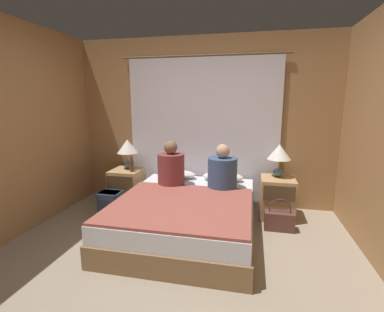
% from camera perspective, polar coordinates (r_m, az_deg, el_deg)
% --- Properties ---
extents(ground_plane, '(16.00, 16.00, 0.00)m').
position_cam_1_polar(ground_plane, '(2.78, -5.70, -23.32)').
color(ground_plane, gray).
extents(wall_back, '(3.97, 0.06, 2.50)m').
position_cam_1_polar(wall_back, '(4.24, 2.32, 6.88)').
color(wall_back, '#A37547').
rests_on(wall_back, ground_plane).
extents(curtain_panel, '(2.46, 0.02, 2.22)m').
position_cam_1_polar(curtain_panel, '(4.20, 2.16, 4.88)').
color(curtain_panel, silver).
rests_on(curtain_panel, ground_plane).
extents(bed, '(1.58, 1.97, 0.44)m').
position_cam_1_polar(bed, '(3.44, -1.07, -12.02)').
color(bed, olive).
rests_on(bed, ground_plane).
extents(nightstand_left, '(0.44, 0.47, 0.55)m').
position_cam_1_polar(nightstand_left, '(4.38, -13.18, -6.25)').
color(nightstand_left, tan).
rests_on(nightstand_left, ground_plane).
extents(nightstand_right, '(0.44, 0.47, 0.55)m').
position_cam_1_polar(nightstand_right, '(3.99, 17.05, -8.18)').
color(nightstand_right, tan).
rests_on(nightstand_right, ground_plane).
extents(lamp_left, '(0.31, 0.31, 0.45)m').
position_cam_1_polar(lamp_left, '(4.31, -13.07, 1.53)').
color(lamp_left, slate).
rests_on(lamp_left, nightstand_left).
extents(lamp_right, '(0.31, 0.31, 0.45)m').
position_cam_1_polar(lamp_right, '(3.92, 17.45, 0.34)').
color(lamp_right, slate).
rests_on(lamp_right, nightstand_right).
extents(pillow_left, '(0.58, 0.29, 0.12)m').
position_cam_1_polar(pillow_left, '(4.16, -3.20, -3.74)').
color(pillow_left, silver).
rests_on(pillow_left, bed).
extents(pillow_right, '(0.58, 0.29, 0.12)m').
position_cam_1_polar(pillow_right, '(4.03, 6.36, -4.27)').
color(pillow_right, silver).
rests_on(pillow_right, bed).
extents(blanket_on_bed, '(1.52, 1.36, 0.03)m').
position_cam_1_polar(blanket_on_bed, '(3.10, -2.26, -9.95)').
color(blanket_on_bed, '#994C42').
rests_on(blanket_on_bed, bed).
extents(person_left_in_bed, '(0.36, 0.36, 0.62)m').
position_cam_1_polar(person_left_in_bed, '(3.77, -4.33, -2.40)').
color(person_left_in_bed, brown).
rests_on(person_left_in_bed, bed).
extents(person_right_in_bed, '(0.38, 0.38, 0.59)m').
position_cam_1_polar(person_right_in_bed, '(3.65, 6.24, -3.16)').
color(person_right_in_bed, '#38517A').
rests_on(person_right_in_bed, bed).
extents(beer_bottle_on_left_stand, '(0.06, 0.06, 0.21)m').
position_cam_1_polar(beer_bottle_on_left_stand, '(4.15, -12.24, -2.06)').
color(beer_bottle_on_left_stand, '#513819').
rests_on(beer_bottle_on_left_stand, nightstand_left).
extents(backpack_on_floor, '(0.30, 0.25, 0.35)m').
position_cam_1_polar(backpack_on_floor, '(4.03, -16.36, -9.14)').
color(backpack_on_floor, '#333D56').
rests_on(backpack_on_floor, ground_plane).
extents(handbag_on_floor, '(0.36, 0.17, 0.40)m').
position_cam_1_polar(handbag_on_floor, '(3.69, 17.47, -12.42)').
color(handbag_on_floor, brown).
rests_on(handbag_on_floor, ground_plane).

